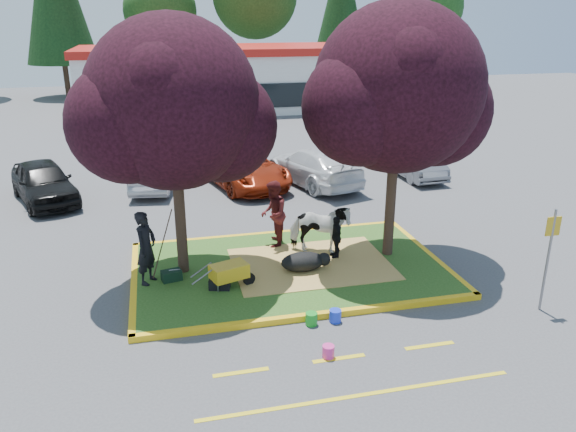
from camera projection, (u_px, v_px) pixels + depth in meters
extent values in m
plane|color=#424244|center=(290.00, 271.00, 15.18)|extent=(90.00, 90.00, 0.00)
cube|color=#254D18|center=(290.00, 269.00, 15.15)|extent=(8.00, 5.00, 0.15)
cube|color=yellow|center=(317.00, 316.00, 12.79)|extent=(8.30, 0.16, 0.15)
cube|color=yellow|center=(270.00, 234.00, 17.51)|extent=(8.30, 0.16, 0.15)
cube|color=yellow|center=(134.00, 285.00, 14.26)|extent=(0.16, 5.30, 0.15)
cube|color=yellow|center=(428.00, 255.00, 16.05)|extent=(0.16, 5.30, 0.15)
cube|color=tan|center=(311.00, 264.00, 15.26)|extent=(4.20, 3.00, 0.01)
cylinder|color=black|center=(180.00, 208.00, 14.28)|extent=(0.28, 0.28, 3.53)
sphere|color=black|center=(172.00, 103.00, 13.38)|extent=(4.20, 4.20, 4.20)
sphere|color=black|center=(221.00, 126.00, 14.03)|extent=(2.86, 2.86, 2.86)
sphere|color=black|center=(128.00, 123.00, 13.00)|extent=(2.86, 2.86, 2.86)
cylinder|color=black|center=(391.00, 191.00, 15.32)|extent=(0.28, 0.28, 3.70)
sphere|color=black|center=(398.00, 88.00, 14.38)|extent=(4.40, 4.40, 4.40)
sphere|color=black|center=(435.00, 111.00, 15.05)|extent=(2.99, 2.99, 2.99)
sphere|color=black|center=(361.00, 107.00, 14.00)|extent=(2.99, 2.99, 2.99)
cube|color=yellow|center=(241.00, 372.00, 10.90)|extent=(1.10, 0.12, 0.01)
cube|color=yellow|center=(339.00, 358.00, 11.34)|extent=(1.10, 0.12, 0.01)
cube|color=yellow|center=(429.00, 346.00, 11.77)|extent=(1.10, 0.12, 0.01)
cube|color=yellow|center=(360.00, 395.00, 10.24)|extent=(6.00, 0.10, 0.01)
cube|color=silver|center=(225.00, 81.00, 40.55)|extent=(20.00, 8.00, 4.00)
cube|color=#AB1912|center=(224.00, 50.00, 39.82)|extent=(20.40, 8.40, 0.50)
cube|color=black|center=(234.00, 97.00, 37.05)|extent=(19.00, 0.10, 1.60)
cylinder|color=black|center=(66.00, 73.00, 46.16)|extent=(0.44, 0.44, 3.92)
cylinder|color=black|center=(165.00, 74.00, 49.43)|extent=(0.44, 0.44, 3.08)
sphere|color=#143811|center=(160.00, 11.00, 47.63)|extent=(6.16, 6.16, 6.16)
cylinder|color=black|center=(256.00, 70.00, 50.17)|extent=(0.44, 0.44, 3.64)
cylinder|color=black|center=(339.00, 68.00, 52.41)|extent=(0.44, 0.44, 3.50)
cone|color=black|center=(341.00, 0.00, 50.37)|extent=(5.00, 5.00, 10.62)
cylinder|color=black|center=(423.00, 69.00, 53.30)|extent=(0.44, 0.44, 3.22)
sphere|color=#143811|center=(428.00, 7.00, 51.42)|extent=(6.44, 6.44, 6.44)
imported|color=white|center=(320.00, 229.00, 15.74)|extent=(1.91, 1.39, 1.47)
ellipsoid|color=black|center=(303.00, 262.00, 14.80)|extent=(1.20, 0.72, 0.51)
imported|color=black|center=(146.00, 248.00, 13.92)|extent=(0.74, 0.82, 1.89)
imported|color=#4F1617|center=(273.00, 214.00, 16.20)|extent=(0.97, 1.11, 1.94)
imported|color=black|center=(336.00, 237.00, 15.52)|extent=(0.31, 0.71, 1.20)
cylinder|color=black|center=(249.00, 279.00, 14.04)|extent=(0.32, 0.16, 0.32)
cylinder|color=slate|center=(218.00, 287.00, 13.70)|extent=(0.04, 0.04, 0.23)
cylinder|color=slate|center=(216.00, 280.00, 14.06)|extent=(0.04, 0.04, 0.23)
cube|color=gold|center=(229.00, 271.00, 13.84)|extent=(1.02, 0.79, 0.36)
cylinder|color=slate|center=(203.00, 277.00, 13.51)|extent=(0.57, 0.22, 0.30)
cylinder|color=slate|center=(201.00, 270.00, 13.87)|extent=(0.57, 0.22, 0.30)
cube|color=black|center=(220.00, 284.00, 13.85)|extent=(0.56, 0.40, 0.26)
cube|color=black|center=(172.00, 275.00, 14.30)|extent=(0.55, 0.41, 0.27)
cylinder|color=slate|center=(547.00, 261.00, 12.80)|extent=(0.06, 0.06, 2.50)
cube|color=gold|center=(553.00, 226.00, 12.51)|extent=(0.35, 0.04, 0.45)
cylinder|color=#179721|center=(311.00, 319.00, 12.53)|extent=(0.27, 0.27, 0.29)
cylinder|color=#E53392|center=(328.00, 352.00, 11.34)|extent=(0.26, 0.26, 0.27)
cylinder|color=blue|center=(335.00, 316.00, 12.65)|extent=(0.31, 0.31, 0.29)
imported|color=black|center=(44.00, 182.00, 20.58)|extent=(3.23, 4.78, 1.51)
imported|color=#96989D|center=(154.00, 172.00, 22.20)|extent=(1.99, 4.26, 1.35)
imported|color=maroon|center=(242.00, 167.00, 22.61)|extent=(3.73, 5.75, 1.47)
imported|color=silver|center=(314.00, 166.00, 22.75)|extent=(3.44, 5.51, 1.49)
imported|color=slate|center=(412.00, 161.00, 23.85)|extent=(1.57, 4.06, 1.32)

